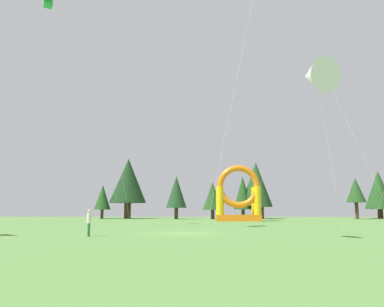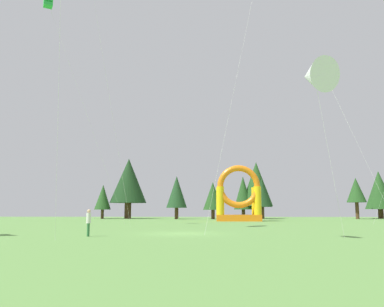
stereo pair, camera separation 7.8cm
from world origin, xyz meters
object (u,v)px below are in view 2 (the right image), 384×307
Objects in this scene: kite_green_box at (48,3)px; inflatable_orange_dome at (238,200)px; kite_black_diamond at (327,80)px; kite_white_delta at (314,76)px; person_far_side at (89,220)px.

inflatable_orange_dome is at bearing 38.72° from kite_green_box.
kite_black_diamond is 0.64× the size of kite_green_box.
kite_black_diamond is at bearing 70.39° from kite_white_delta.
kite_black_diamond reaches higher than person_far_side.
kite_white_delta is 1.38× the size of inflatable_orange_dome.
kite_green_box is 28.15m from person_far_side.
inflatable_orange_dome is at bearing -18.87° from person_far_side.
person_far_side is at bearing -110.21° from inflatable_orange_dome.
kite_black_diamond reaches higher than kite_white_delta.
kite_green_box is 14.65× the size of person_far_side.
kite_white_delta is 6.54× the size of person_far_side.
kite_green_box reaches higher than person_far_side.
kite_white_delta reaches higher than inflatable_orange_dome.
person_far_side is (9.50, -14.42, -22.23)m from kite_green_box.
inflatable_orange_dome is (-1.98, 32.81, -6.42)m from kite_white_delta.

